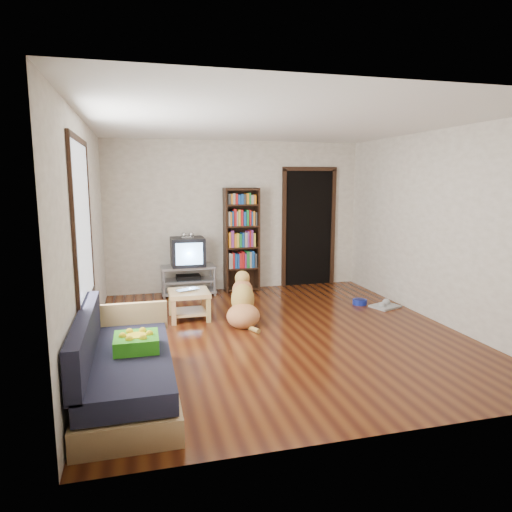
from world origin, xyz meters
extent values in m
plane|color=#56270E|center=(0.00, 0.00, 0.00)|extent=(5.00, 5.00, 0.00)
plane|color=white|center=(0.00, 0.00, 2.60)|extent=(5.00, 5.00, 0.00)
plane|color=silver|center=(0.00, 2.50, 1.30)|extent=(4.50, 0.00, 4.50)
plane|color=silver|center=(0.00, -2.50, 1.30)|extent=(4.50, 0.00, 4.50)
plane|color=silver|center=(-2.25, 0.00, 1.30)|extent=(0.00, 5.00, 5.00)
plane|color=silver|center=(2.25, 0.00, 1.30)|extent=(0.00, 5.00, 5.00)
cube|color=green|center=(-1.75, -1.31, 0.48)|extent=(0.39, 0.39, 0.13)
imported|color=silver|center=(-1.04, 0.83, 0.41)|extent=(0.38, 0.32, 0.03)
cylinder|color=navy|center=(1.63, 0.94, 0.04)|extent=(0.22, 0.22, 0.08)
cube|color=#A6A6A6|center=(1.93, 0.69, 0.01)|extent=(0.49, 0.44, 0.03)
cube|color=white|center=(-2.23, -0.50, 1.50)|extent=(0.02, 1.30, 1.60)
cube|color=black|center=(-2.23, -0.50, 2.32)|extent=(0.03, 1.42, 0.06)
cube|color=black|center=(-2.23, -0.50, 0.68)|extent=(0.03, 1.42, 0.06)
cube|color=black|center=(-2.23, -1.20, 1.50)|extent=(0.03, 0.06, 1.70)
cube|color=black|center=(-2.23, 0.20, 1.50)|extent=(0.03, 0.06, 1.70)
cube|color=black|center=(1.35, 2.48, 1.05)|extent=(0.90, 0.02, 2.10)
cube|color=black|center=(0.87, 2.47, 1.05)|extent=(0.07, 0.05, 2.14)
cube|color=black|center=(1.83, 2.47, 1.05)|extent=(0.07, 0.05, 2.14)
cube|color=black|center=(1.35, 2.47, 2.13)|extent=(1.03, 0.05, 0.07)
cube|color=#99999E|center=(-0.90, 2.25, 0.48)|extent=(0.90, 0.45, 0.04)
cube|color=#99999E|center=(-0.90, 2.25, 0.25)|extent=(0.86, 0.42, 0.03)
cube|color=#99999E|center=(-0.90, 2.25, 0.06)|extent=(0.90, 0.45, 0.04)
cylinder|color=#99999E|center=(-1.32, 2.05, 0.25)|extent=(0.04, 0.04, 0.50)
cylinder|color=#99999E|center=(-0.48, 2.05, 0.25)|extent=(0.04, 0.04, 0.50)
cylinder|color=#99999E|center=(-1.32, 2.45, 0.25)|extent=(0.04, 0.04, 0.50)
cylinder|color=#99999E|center=(-0.48, 2.45, 0.25)|extent=(0.04, 0.04, 0.50)
cube|color=black|center=(-0.90, 2.25, 0.30)|extent=(0.40, 0.30, 0.07)
cube|color=black|center=(-0.90, 2.25, 0.74)|extent=(0.55, 0.48, 0.48)
cube|color=black|center=(-0.90, 2.45, 0.74)|extent=(0.40, 0.14, 0.36)
cube|color=#8CBFF2|center=(-0.90, 2.00, 0.74)|extent=(0.44, 0.02, 0.36)
cube|color=silver|center=(-0.90, 2.20, 0.99)|extent=(0.20, 0.07, 0.02)
sphere|color=silver|center=(-0.96, 2.20, 1.04)|extent=(0.09, 0.09, 0.09)
sphere|color=silver|center=(-0.84, 2.20, 1.04)|extent=(0.09, 0.09, 0.09)
cube|color=black|center=(-0.23, 2.34, 0.90)|extent=(0.03, 0.30, 1.80)
cube|color=black|center=(0.34, 2.34, 0.90)|extent=(0.03, 0.30, 1.80)
cube|color=black|center=(0.05, 2.48, 0.90)|extent=(0.60, 0.02, 1.80)
cube|color=black|center=(0.05, 2.34, 0.03)|extent=(0.56, 0.28, 0.02)
cube|color=black|center=(0.05, 2.34, 0.40)|extent=(0.56, 0.28, 0.03)
cube|color=black|center=(0.05, 2.34, 0.77)|extent=(0.56, 0.28, 0.02)
cube|color=black|center=(0.05, 2.34, 1.14)|extent=(0.56, 0.28, 0.02)
cube|color=black|center=(0.05, 2.34, 1.51)|extent=(0.56, 0.28, 0.02)
cube|color=black|center=(0.05, 2.34, 1.77)|extent=(0.56, 0.28, 0.02)
cube|color=tan|center=(-1.83, -1.40, 0.11)|extent=(0.80, 1.80, 0.22)
cube|color=#1E1E2D|center=(-1.83, -1.40, 0.33)|extent=(0.74, 1.74, 0.18)
cube|color=#1E1E2D|center=(-2.17, -1.40, 0.60)|extent=(0.12, 1.74, 0.40)
cube|color=tan|center=(-1.83, -0.54, 0.50)|extent=(0.80, 0.06, 0.30)
cube|color=tan|center=(-1.04, 0.86, 0.37)|extent=(0.55, 0.55, 0.06)
cube|color=tan|center=(-1.04, 0.86, 0.10)|extent=(0.45, 0.45, 0.03)
cube|color=tan|center=(-1.28, 0.63, 0.17)|extent=(0.06, 0.06, 0.34)
cube|color=tan|center=(-0.81, 0.63, 0.17)|extent=(0.06, 0.06, 0.34)
cube|color=tan|center=(-1.28, 1.10, 0.17)|extent=(0.06, 0.06, 0.34)
cube|color=tan|center=(-0.81, 1.10, 0.17)|extent=(0.06, 0.06, 0.34)
ellipsoid|color=#C6824C|center=(-0.38, 0.35, 0.14)|extent=(0.53, 0.56, 0.33)
ellipsoid|color=#B99347|center=(-0.35, 0.53, 0.32)|extent=(0.38, 0.41, 0.44)
ellipsoid|color=#C77F4C|center=(-0.33, 0.61, 0.42)|extent=(0.33, 0.30, 0.31)
ellipsoid|color=tan|center=(-0.32, 0.67, 0.59)|extent=(0.24, 0.26, 0.19)
ellipsoid|color=#BC8A48|center=(-0.30, 0.77, 0.57)|extent=(0.12, 0.18, 0.08)
sphere|color=black|center=(-0.28, 0.85, 0.57)|extent=(0.04, 0.04, 0.04)
ellipsoid|color=#B49745|center=(-0.40, 0.64, 0.58)|extent=(0.06, 0.07, 0.13)
ellipsoid|color=#C0894A|center=(-0.25, 0.62, 0.58)|extent=(0.06, 0.07, 0.13)
cylinder|color=tan|center=(-0.38, 0.71, 0.18)|extent=(0.09, 0.12, 0.36)
cylinder|color=#B37645|center=(-0.25, 0.69, 0.18)|extent=(0.09, 0.12, 0.36)
sphere|color=#B59145|center=(-0.37, 0.76, 0.02)|extent=(0.09, 0.09, 0.09)
sphere|color=tan|center=(-0.24, 0.73, 0.02)|extent=(0.09, 0.09, 0.09)
cylinder|color=tan|center=(-0.31, 0.14, 0.03)|extent=(0.16, 0.31, 0.07)
camera|label=1|loc=(-1.69, -5.37, 1.92)|focal=32.00mm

